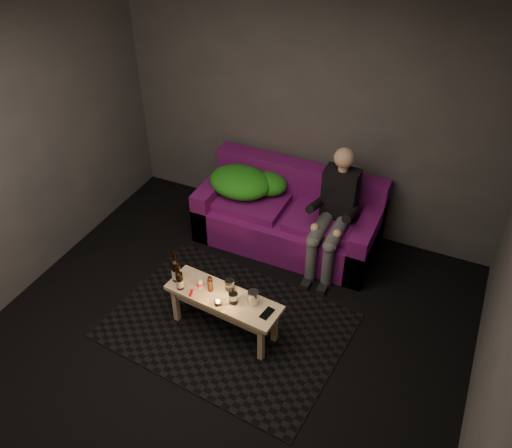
# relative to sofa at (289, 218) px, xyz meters

# --- Properties ---
(floor) EXTENTS (4.50, 4.50, 0.00)m
(floor) POSITION_rel_sofa_xyz_m (-0.00, -1.81, -0.28)
(floor) COLOR black
(floor) RESTS_ON ground
(room) EXTENTS (4.50, 4.50, 4.50)m
(room) POSITION_rel_sofa_xyz_m (-0.00, -1.35, 1.36)
(room) COLOR silver
(room) RESTS_ON ground
(rug) EXTENTS (2.15, 1.65, 0.01)m
(rug) POSITION_rel_sofa_xyz_m (-0.04, -1.35, -0.28)
(rug) COLOR black
(rug) RESTS_ON floor
(sofa) EXTENTS (1.83, 0.82, 0.79)m
(sofa) POSITION_rel_sofa_xyz_m (0.00, 0.00, 0.00)
(sofa) COLOR #640D52
(sofa) RESTS_ON floor
(green_blanket) EXTENTS (0.80, 0.55, 0.27)m
(green_blanket) POSITION_rel_sofa_xyz_m (-0.50, -0.01, 0.31)
(green_blanket) COLOR #1B8418
(green_blanket) RESTS_ON sofa
(person) EXTENTS (0.33, 0.76, 1.22)m
(person) POSITION_rel_sofa_xyz_m (0.50, -0.15, 0.35)
(person) COLOR black
(person) RESTS_ON sofa
(coffee_table) EXTENTS (1.03, 0.42, 0.41)m
(coffee_table) POSITION_rel_sofa_xyz_m (-0.04, -1.40, 0.05)
(coffee_table) COLOR #E0B083
(coffee_table) RESTS_ON rug
(beer_bottle_a) EXTENTS (0.08, 0.08, 0.31)m
(beer_bottle_a) POSITION_rel_sofa_xyz_m (-0.49, -1.39, 0.24)
(beer_bottle_a) COLOR black
(beer_bottle_a) RESTS_ON coffee_table
(beer_bottle_b) EXTENTS (0.06, 0.06, 0.25)m
(beer_bottle_b) POSITION_rel_sofa_xyz_m (-0.41, -1.47, 0.22)
(beer_bottle_b) COLOR black
(beer_bottle_b) RESTS_ON coffee_table
(salt_shaker) EXTENTS (0.05, 0.05, 0.09)m
(salt_shaker) POSITION_rel_sofa_xyz_m (-0.27, -1.39, 0.17)
(salt_shaker) COLOR silver
(salt_shaker) RESTS_ON coffee_table
(pepper_mill) EXTENTS (0.05, 0.05, 0.12)m
(pepper_mill) POSITION_rel_sofa_xyz_m (-0.16, -1.39, 0.19)
(pepper_mill) COLOR black
(pepper_mill) RESTS_ON coffee_table
(tumbler_back) EXTENTS (0.08, 0.08, 0.10)m
(tumbler_back) POSITION_rel_sofa_xyz_m (-0.03, -1.30, 0.18)
(tumbler_back) COLOR white
(tumbler_back) RESTS_ON coffee_table
(tealight) EXTENTS (0.07, 0.07, 0.05)m
(tealight) POSITION_rel_sofa_xyz_m (-0.03, -1.51, 0.15)
(tealight) COLOR white
(tealight) RESTS_ON coffee_table
(tumbler_front) EXTENTS (0.09, 0.09, 0.10)m
(tumbler_front) POSITION_rel_sofa_xyz_m (0.07, -1.43, 0.18)
(tumbler_front) COLOR white
(tumbler_front) RESTS_ON coffee_table
(steel_cup) EXTENTS (0.12, 0.12, 0.13)m
(steel_cup) POSITION_rel_sofa_xyz_m (0.22, -1.37, 0.19)
(steel_cup) COLOR #B8BBC0
(steel_cup) RESTS_ON coffee_table
(smartphone) EXTENTS (0.09, 0.15, 0.01)m
(smartphone) POSITION_rel_sofa_xyz_m (0.38, -1.43, 0.13)
(smartphone) COLOR black
(smartphone) RESTS_ON coffee_table
(red_lighter) EXTENTS (0.04, 0.08, 0.01)m
(red_lighter) POSITION_rel_sofa_xyz_m (-0.30, -1.49, 0.13)
(red_lighter) COLOR red
(red_lighter) RESTS_ON coffee_table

